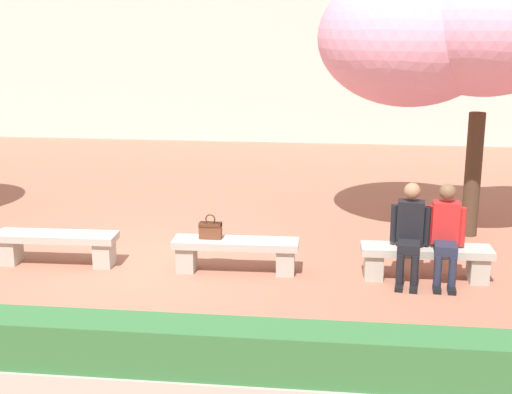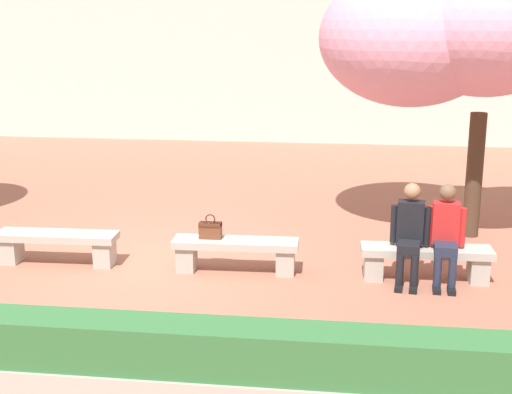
{
  "view_description": "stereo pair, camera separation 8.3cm",
  "coord_description": "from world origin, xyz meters",
  "views": [
    {
      "loc": [
        2.6,
        -9.01,
        3.38
      ],
      "look_at": [
        1.51,
        0.2,
        1.0
      ],
      "focal_mm": 50.0,
      "sensor_mm": 36.0,
      "label": 1
    },
    {
      "loc": [
        2.69,
        -9.0,
        3.38
      ],
      "look_at": [
        1.51,
        0.2,
        1.0
      ],
      "focal_mm": 50.0,
      "sensor_mm": 36.0,
      "label": 2
    }
  ],
  "objects": [
    {
      "name": "planter_hedge_foreground",
      "position": [
        0.0,
        -3.46,
        0.39
      ],
      "size": [
        13.44,
        0.5,
        0.8
      ],
      "color": "#ADA89E",
      "rests_on": "ground"
    },
    {
      "name": "cherry_tree_main",
      "position": [
        4.64,
        2.16,
        3.12
      ],
      "size": [
        4.85,
        3.09,
        4.18
      ],
      "color": "#473323",
      "rests_on": "ground"
    },
    {
      "name": "stone_bench_near_west",
      "position": [
        -1.26,
        0.0,
        0.3
      ],
      "size": [
        1.7,
        0.47,
        0.45
      ],
      "color": "#ADA89E",
      "rests_on": "ground"
    },
    {
      "name": "person_seated_left",
      "position": [
        3.54,
        -0.05,
        0.7
      ],
      "size": [
        0.51,
        0.71,
        1.29
      ],
      "color": "black",
      "rests_on": "ground"
    },
    {
      "name": "stone_bench_near_east",
      "position": [
        3.77,
        0.0,
        0.3
      ],
      "size": [
        1.7,
        0.47,
        0.45
      ],
      "color": "#ADA89E",
      "rests_on": "ground"
    },
    {
      "name": "person_seated_right",
      "position": [
        3.99,
        -0.05,
        0.7
      ],
      "size": [
        0.51,
        0.7,
        1.29
      ],
      "color": "black",
      "rests_on": "ground"
    },
    {
      "name": "handbag",
      "position": [
        0.91,
        0.02,
        0.58
      ],
      "size": [
        0.3,
        0.15,
        0.34
      ],
      "color": "brown",
      "rests_on": "stone_bench_center"
    },
    {
      "name": "stone_bench_center",
      "position": [
        1.26,
        0.0,
        0.3
      ],
      "size": [
        1.7,
        0.47,
        0.45
      ],
      "color": "#ADA89E",
      "rests_on": "ground"
    },
    {
      "name": "ground_plane",
      "position": [
        0.0,
        0.0,
        0.0
      ],
      "size": [
        100.0,
        100.0,
        0.0
      ],
      "primitive_type": "plane",
      "color": "#9E604C"
    }
  ]
}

